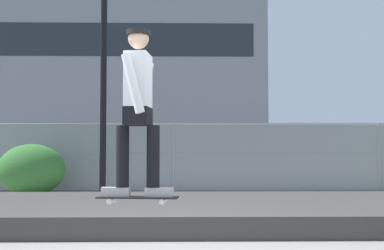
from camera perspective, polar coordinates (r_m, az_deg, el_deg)
The scene contains 9 objects.
gravel_berm at distance 8.15m, azimuth -2.76°, elevation -9.59°, with size 14.03×3.86×0.29m, color #3D3A38.
skateboard at distance 5.09m, azimuth -6.14°, elevation -8.14°, with size 0.82×0.29×0.07m.
skater at distance 5.09m, azimuth -6.08°, elevation 2.72°, with size 0.73×0.60×1.68m.
chain_fence at distance 13.60m, azimuth -2.11°, elevation -3.61°, with size 22.25×0.06×1.85m.
street_lamp at distance 13.25m, azimuth -9.86°, elevation 11.61°, with size 0.44×0.44×7.14m.
parked_car_near at distance 16.59m, azimuth -13.01°, elevation -3.75°, with size 4.56×2.28×1.66m.
parked_car_mid at distance 16.22m, azimuth 7.96°, elevation -3.82°, with size 4.55×2.27×1.66m.
library_building at distance 44.61m, azimuth -10.38°, elevation 5.47°, with size 27.17×12.09×15.18m.
shrub_left at distance 13.11m, azimuth -17.60°, elevation -4.81°, with size 1.64×1.34×1.27m.
Camera 1 is at (0.22, -5.28, 1.09)m, focal length 47.44 mm.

